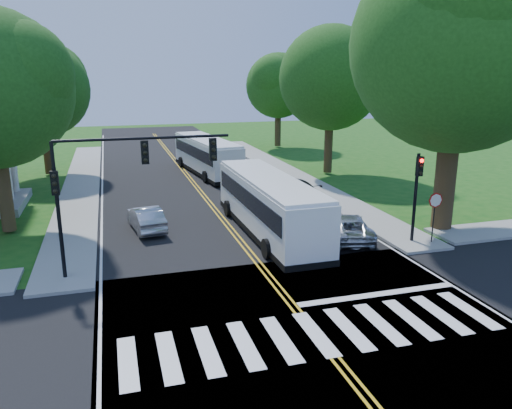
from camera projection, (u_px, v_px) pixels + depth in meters
name	position (u px, v px, depth m)	size (l,w,h in m)	color
ground	(309.00, 327.00, 16.85)	(140.00, 140.00, 0.00)	#154E13
road	(207.00, 200.00, 33.54)	(14.00, 96.00, 0.01)	black
cross_road	(309.00, 327.00, 16.85)	(60.00, 12.00, 0.01)	black
center_line	(197.00, 187.00, 37.24)	(0.36, 70.00, 0.01)	gold
edge_line_w	(102.00, 193.00, 35.38)	(0.12, 70.00, 0.01)	silver
edge_line_e	(283.00, 182.00, 39.10)	(0.12, 70.00, 0.01)	silver
crosswalk	(315.00, 333.00, 16.38)	(12.60, 3.00, 0.01)	silver
stop_bar	(378.00, 294.00, 19.29)	(6.60, 0.40, 0.01)	silver
sidewalk_nw	(82.00, 185.00, 37.74)	(2.60, 40.00, 0.15)	gray
sidewalk_ne	(288.00, 173.00, 42.28)	(2.60, 40.00, 0.15)	gray
tree_ne_big	(459.00, 45.00, 24.81)	(10.80, 10.80, 14.91)	#362815
tree_west_far	(41.00, 89.00, 39.86)	(7.60, 7.60, 10.67)	#362815
tree_east_mid	(331.00, 78.00, 40.23)	(8.40, 8.40, 11.93)	#362815
tree_east_far	(278.00, 86.00, 55.59)	(7.20, 7.20, 10.34)	#362815
signal_nw	(117.00, 173.00, 20.09)	(7.15, 0.46, 5.66)	black
signal_ne	(417.00, 186.00, 24.30)	(0.30, 0.46, 4.40)	black
stop_sign	(435.00, 206.00, 24.33)	(0.76, 0.08, 2.53)	black
bus_lead	(269.00, 204.00, 26.27)	(2.98, 11.78, 3.04)	white
bus_follow	(207.00, 155.00, 42.01)	(3.85, 11.69, 2.97)	white
hatchback	(146.00, 218.00, 26.99)	(1.40, 4.02, 1.33)	#A6A7AD
suv	(346.00, 227.00, 25.52)	(2.17, 4.71, 1.31)	#B6B7BD
dark_sedan	(292.00, 189.00, 33.71)	(1.94, 4.76, 1.38)	black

